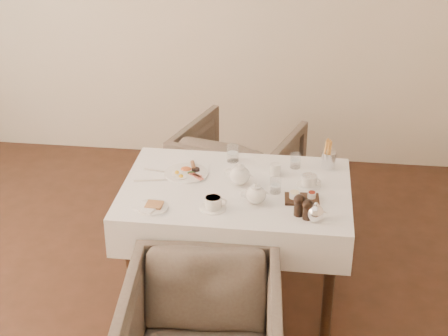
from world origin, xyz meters
name	(u,v)px	position (x,y,z in m)	size (l,w,h in m)	color
table	(236,205)	(0.46, 0.56, 0.64)	(1.28, 0.88, 0.75)	black
armchair_far	(238,173)	(0.37, 1.49, 0.35)	(0.76, 0.78, 0.71)	brown
breakfast_plate	(187,172)	(0.16, 0.68, 0.76)	(0.25, 0.25, 0.03)	white
side_plate	(151,207)	(0.04, 0.27, 0.76)	(0.19, 0.17, 0.02)	white
teapot_centre	(239,174)	(0.47, 0.59, 0.82)	(0.16, 0.13, 0.13)	white
teapot_front	(256,193)	(0.58, 0.39, 0.82)	(0.15, 0.12, 0.12)	white
creamer	(275,169)	(0.67, 0.73, 0.79)	(0.06, 0.06, 0.07)	white
teacup_near	(213,204)	(0.37, 0.31, 0.79)	(0.14, 0.14, 0.07)	white
teacup_far	(309,181)	(0.87, 0.62, 0.79)	(0.14, 0.14, 0.07)	white
glass_left	(233,153)	(0.40, 0.88, 0.81)	(0.07, 0.07, 0.10)	silver
glass_mid	(275,185)	(0.68, 0.53, 0.80)	(0.06, 0.06, 0.09)	silver
glass_right	(295,161)	(0.78, 0.85, 0.80)	(0.06, 0.06, 0.09)	silver
condiment_board	(302,198)	(0.83, 0.45, 0.77)	(0.19, 0.13, 0.05)	black
pepper_mill_left	(299,205)	(0.82, 0.30, 0.82)	(0.06, 0.06, 0.12)	black
pepper_mill_right	(307,209)	(0.86, 0.27, 0.81)	(0.06, 0.06, 0.11)	black
silver_pot	(316,212)	(0.90, 0.25, 0.81)	(0.11, 0.09, 0.11)	white
fries_cup	(329,155)	(0.97, 0.87, 0.83)	(0.08, 0.08, 0.18)	silver
cutlery_fork	(157,171)	(-0.02, 0.69, 0.76)	(0.01, 0.17, 0.00)	silver
cutlery_knife	(151,181)	(-0.03, 0.57, 0.76)	(0.02, 0.19, 0.00)	silver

